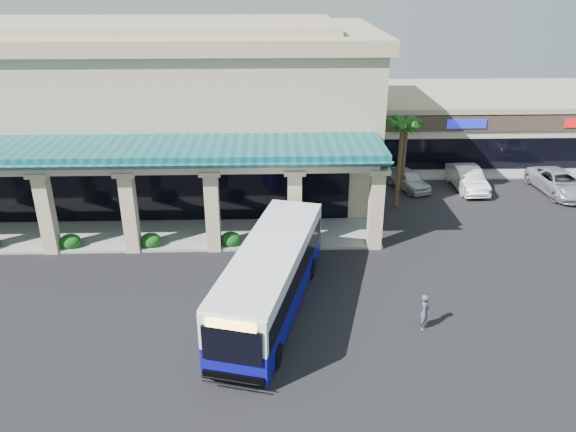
{
  "coord_description": "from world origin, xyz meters",
  "views": [
    {
      "loc": [
        0.26,
        -23.09,
        14.56
      ],
      "look_at": [
        1.13,
        4.74,
        2.2
      ],
      "focal_mm": 35.0,
      "sensor_mm": 36.0,
      "label": 1
    }
  ],
  "objects_px": {
    "pedestrian": "(425,312)",
    "car_gray": "(560,183)",
    "transit_bus": "(271,279)",
    "car_silver": "(408,179)",
    "car_white": "(467,178)"
  },
  "relations": [
    {
      "from": "transit_bus",
      "to": "car_gray",
      "type": "xyz_separation_m",
      "value": [
        20.23,
        14.06,
        -0.83
      ]
    },
    {
      "from": "pedestrian",
      "to": "car_gray",
      "type": "distance_m",
      "value": 20.76
    },
    {
      "from": "transit_bus",
      "to": "car_white",
      "type": "bearing_deg",
      "value": 62.05
    },
    {
      "from": "car_white",
      "to": "car_gray",
      "type": "xyz_separation_m",
      "value": [
        6.21,
        -1.0,
        -0.02
      ]
    },
    {
      "from": "car_silver",
      "to": "car_gray",
      "type": "relative_size",
      "value": 0.72
    },
    {
      "from": "car_silver",
      "to": "transit_bus",
      "type": "bearing_deg",
      "value": -144.72
    },
    {
      "from": "transit_bus",
      "to": "car_silver",
      "type": "relative_size",
      "value": 2.84
    },
    {
      "from": "transit_bus",
      "to": "pedestrian",
      "type": "relative_size",
      "value": 6.96
    },
    {
      "from": "transit_bus",
      "to": "pedestrian",
      "type": "distance_m",
      "value": 6.93
    },
    {
      "from": "pedestrian",
      "to": "car_gray",
      "type": "relative_size",
      "value": 0.29
    },
    {
      "from": "pedestrian",
      "to": "car_silver",
      "type": "distance_m",
      "value": 17.3
    },
    {
      "from": "transit_bus",
      "to": "car_gray",
      "type": "relative_size",
      "value": 2.04
    },
    {
      "from": "car_white",
      "to": "car_gray",
      "type": "bearing_deg",
      "value": -10.71
    },
    {
      "from": "car_silver",
      "to": "car_gray",
      "type": "distance_m",
      "value": 10.47
    },
    {
      "from": "transit_bus",
      "to": "car_silver",
      "type": "height_order",
      "value": "transit_bus"
    }
  ]
}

